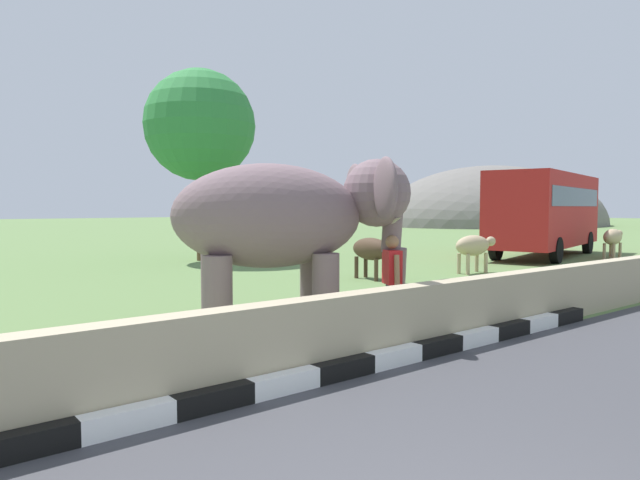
% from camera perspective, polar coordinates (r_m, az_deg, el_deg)
% --- Properties ---
extents(striped_curb, '(16.20, 0.20, 0.24)m').
position_cam_1_polar(striped_curb, '(6.08, -14.55, -16.13)').
color(striped_curb, white).
rests_on(striped_curb, ground_plane).
extents(barrier_parapet, '(28.00, 0.36, 1.00)m').
position_cam_1_polar(barrier_parapet, '(7.43, 1.42, -9.38)').
color(barrier_parapet, tan).
rests_on(barrier_parapet, ground_plane).
extents(elephant, '(4.02, 3.25, 2.95)m').
position_cam_1_polar(elephant, '(9.37, -3.01, 2.12)').
color(elephant, slate).
rests_on(elephant, ground_plane).
extents(person_handler, '(0.40, 0.62, 1.66)m').
position_cam_1_polar(person_handler, '(9.80, 7.22, -3.77)').
color(person_handler, navy).
rests_on(person_handler, ground_plane).
extents(bus_red, '(9.15, 4.72, 3.50)m').
position_cam_1_polar(bus_red, '(26.16, 21.67, 2.98)').
color(bus_red, '#B21E1E').
rests_on(bus_red, ground_plane).
extents(cow_near, '(0.69, 1.90, 1.23)m').
position_cam_1_polar(cow_near, '(16.76, 5.22, -1.00)').
color(cow_near, '#473323').
rests_on(cow_near, ground_plane).
extents(cow_mid, '(1.89, 0.65, 1.23)m').
position_cam_1_polar(cow_mid, '(18.93, 15.14, -0.61)').
color(cow_mid, tan).
rests_on(cow_mid, ground_plane).
extents(cow_far, '(1.92, 0.83, 1.23)m').
position_cam_1_polar(cow_far, '(26.41, 27.29, 0.22)').
color(cow_far, tan).
rests_on(cow_far, ground_plane).
extents(tree_distant, '(4.35, 4.35, 7.51)m').
position_cam_1_polar(tree_distant, '(23.25, -11.94, 11.14)').
color(tree_distant, brown).
rests_on(tree_distant, ground_plane).
extents(hill_east, '(29.63, 23.71, 13.87)m').
position_cam_1_polar(hill_east, '(69.99, 16.88, 1.45)').
color(hill_east, slate).
rests_on(hill_east, ground_plane).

